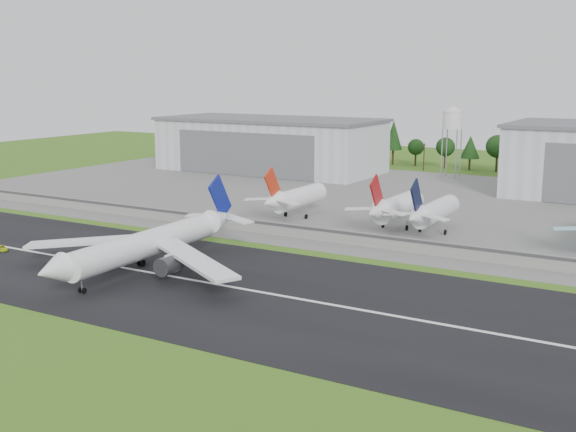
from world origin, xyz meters
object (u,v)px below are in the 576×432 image
Objects in this scene: ground_vehicle at (2,248)px; main_airliner at (145,251)px; parked_jet_red_b at (393,207)px; parked_jet_navy at (431,212)px; parked_jet_red_a at (293,198)px.

main_airliner is at bearing -67.61° from ground_vehicle.
parked_jet_red_b reaches higher than parked_jet_navy.
parked_jet_red_b reaches higher than parked_jet_red_a.
parked_jet_red_a is at bearing -11.63° from ground_vehicle.
parked_jet_red_a is 31.28m from parked_jet_red_b.
parked_jet_navy is (10.76, -0.04, -0.25)m from parked_jet_red_b.
parked_jet_navy is at bearing -0.20° from parked_jet_red_b.
main_airliner is 1.89× the size of parked_jet_red_a.
parked_jet_red_b is (72.11, 69.77, 5.62)m from ground_vehicle.
parked_jet_red_b is at bearing 0.04° from parked_jet_red_a.
ground_vehicle is (-42.79, -2.75, -4.17)m from main_airliner.
parked_jet_red_b is at bearing 179.80° from parked_jet_navy.
parked_jet_red_a is at bearing -90.29° from main_airliner.
main_airliner is 43.08m from ground_vehicle.
ground_vehicle is at bearing -120.34° from parked_jet_red_a.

